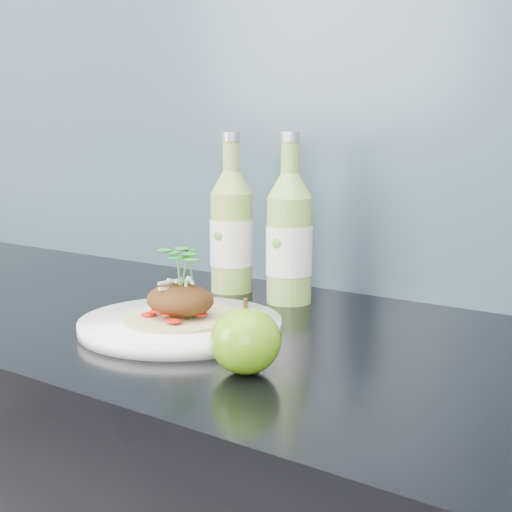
{
  "coord_description": "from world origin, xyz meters",
  "views": [
    {
      "loc": [
        0.59,
        0.96,
        1.15
      ],
      "look_at": [
        0.04,
        1.7,
        1.0
      ],
      "focal_mm": 50.0,
      "sensor_mm": 36.0,
      "label": 1
    }
  ],
  "objects_px": {
    "cider_bottle_left": "(232,232)",
    "cider_bottle_right": "(289,239)",
    "green_apple": "(246,341)",
    "dinner_plate": "(181,325)"
  },
  "relations": [
    {
      "from": "cider_bottle_left",
      "to": "green_apple",
      "type": "bearing_deg",
      "value": -55.46
    },
    {
      "from": "cider_bottle_left",
      "to": "cider_bottle_right",
      "type": "xyz_separation_m",
      "value": [
        0.12,
        -0.01,
        0.0
      ]
    },
    {
      "from": "dinner_plate",
      "to": "cider_bottle_left",
      "type": "bearing_deg",
      "value": 112.75
    },
    {
      "from": "dinner_plate",
      "to": "green_apple",
      "type": "distance_m",
      "value": 0.2
    },
    {
      "from": "dinner_plate",
      "to": "cider_bottle_right",
      "type": "xyz_separation_m",
      "value": [
        0.02,
        0.22,
        0.09
      ]
    },
    {
      "from": "cider_bottle_left",
      "to": "cider_bottle_right",
      "type": "bearing_deg",
      "value": -11.51
    },
    {
      "from": "dinner_plate",
      "to": "cider_bottle_right",
      "type": "distance_m",
      "value": 0.24
    },
    {
      "from": "green_apple",
      "to": "cider_bottle_left",
      "type": "xyz_separation_m",
      "value": [
        -0.27,
        0.32,
        0.06
      ]
    },
    {
      "from": "cider_bottle_right",
      "to": "green_apple",
      "type": "bearing_deg",
      "value": -59.13
    },
    {
      "from": "green_apple",
      "to": "cider_bottle_right",
      "type": "xyz_separation_m",
      "value": [
        -0.15,
        0.31,
        0.06
      ]
    }
  ]
}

